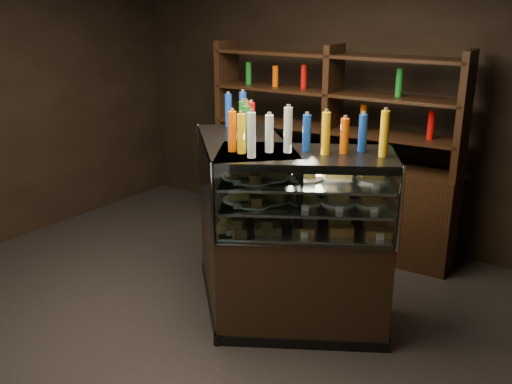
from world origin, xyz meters
TOP-DOWN VIEW (x-y plane):
  - ground at (0.00, 0.00)m, footprint 5.00×5.00m
  - room_shell at (0.00, 0.00)m, footprint 5.02×5.02m
  - display_case at (0.57, 0.57)m, footprint 1.97×1.35m
  - food_display at (0.57, 0.57)m, footprint 1.63×0.94m
  - bottles_top at (0.57, 0.57)m, footprint 1.45×0.80m
  - potted_conifer at (0.72, 0.70)m, footprint 0.34×0.34m
  - back_shelving at (0.26, 2.05)m, footprint 2.51×0.59m

SIDE VIEW (x-z plane):
  - ground at x=0.00m, z-range 0.00..0.00m
  - potted_conifer at x=0.72m, z-range 0.05..0.77m
  - display_case at x=0.57m, z-range -0.23..1.16m
  - back_shelving at x=0.26m, z-range -0.40..1.60m
  - food_display at x=0.57m, z-range 0.85..1.28m
  - bottles_top at x=0.57m, z-range 1.37..1.67m
  - room_shell at x=0.00m, z-range 0.44..3.45m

